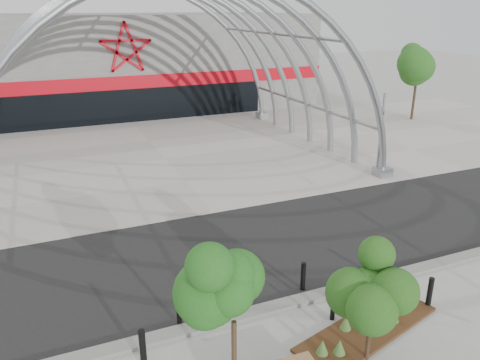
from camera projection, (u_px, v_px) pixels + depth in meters
ground at (290, 299)px, 14.59m from camera, size 140.00×140.00×0.00m
road at (245, 249)px, 17.61m from camera, size 140.00×7.00×0.02m
forecourt at (165, 159)px, 27.96m from camera, size 60.00×17.00×0.04m
kerb at (294, 302)px, 14.36m from camera, size 60.00×0.50×0.12m
arena_building at (113, 61)px, 42.08m from camera, size 34.00×15.24×8.00m
vault_canopy at (165, 159)px, 27.97m from camera, size 20.80×15.80×20.36m
planting_bed at (366, 327)px, 13.13m from camera, size 4.89×2.64×0.49m
signal_pole at (381, 133)px, 24.62m from camera, size 0.29×0.62×4.44m
street_tree_0 at (234, 291)px, 10.13m from camera, size 1.70×1.70×3.87m
street_tree_1 at (375, 281)px, 11.29m from camera, size 1.38×1.38×3.26m
bench_1 at (369, 300)px, 14.20m from camera, size 1.94×1.04×0.40m
bollard_0 at (143, 348)px, 11.72m from camera, size 0.17×0.17×1.06m
bollard_1 at (179, 313)px, 13.20m from camera, size 0.14×0.14×0.87m
bollard_2 at (303, 277)px, 14.90m from camera, size 0.16×0.16×0.98m
bollard_3 at (333, 306)px, 13.50m from camera, size 0.14×0.14×0.88m
bollard_4 at (430, 293)px, 14.04m from camera, size 0.16×0.16×1.01m
bg_tree_1 at (418, 66)px, 36.33m from camera, size 2.70×2.70×5.91m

